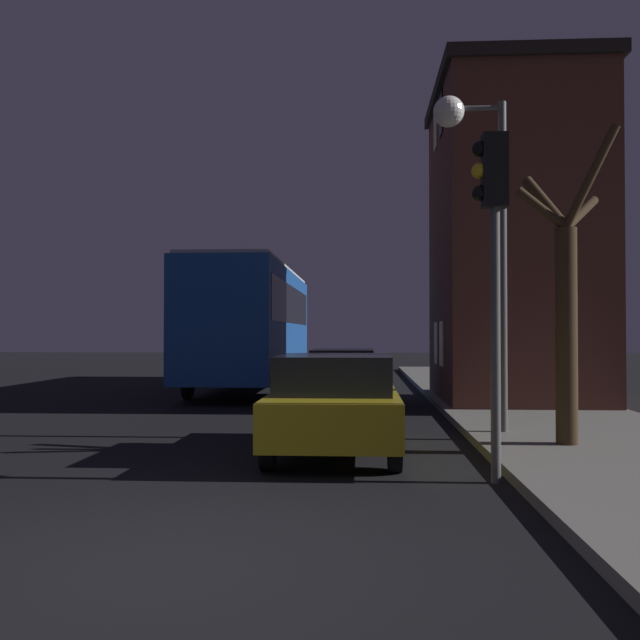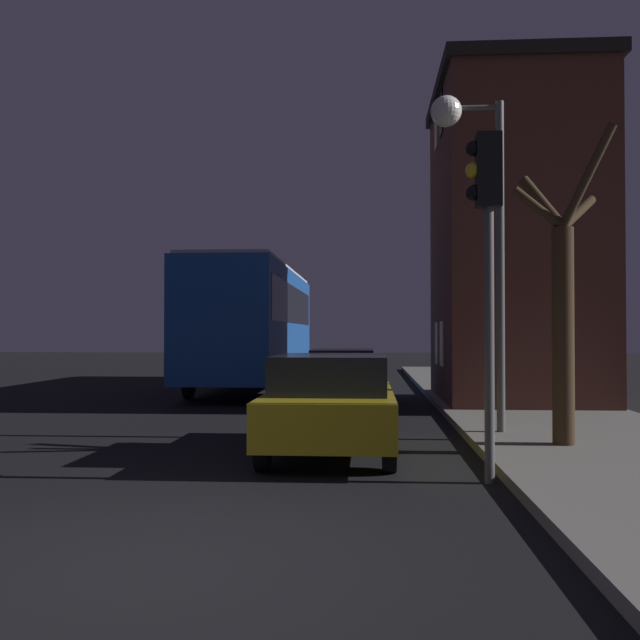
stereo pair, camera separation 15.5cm
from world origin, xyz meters
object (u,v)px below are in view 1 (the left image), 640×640
object	(u,v)px
bare_tree	(566,305)
car_near_lane	(335,402)
streetlamp	(472,175)
car_mid_lane	(343,375)
traffic_light	(492,232)
bus	(253,318)

from	to	relation	value
bare_tree	car_near_lane	bearing A→B (deg)	-174.82
bare_tree	streetlamp	bearing A→B (deg)	132.92
bare_tree	car_mid_lane	size ratio (longest dim) A/B	1.11
traffic_light	car_near_lane	world-z (taller)	traffic_light
traffic_light	bus	size ratio (longest dim) A/B	0.36
traffic_light	bus	distance (m)	15.30
streetlamp	bare_tree	distance (m)	2.89
traffic_light	bus	bearing A→B (deg)	109.67
traffic_light	car_mid_lane	bearing A→B (deg)	102.57
streetlamp	traffic_light	xyz separation A→B (m)	(-0.29, -3.51, -1.48)
bare_tree	bus	size ratio (longest dim) A/B	0.40
streetlamp	car_mid_lane	xyz separation A→B (m)	(-2.36, 5.79, -3.78)
streetlamp	car_near_lane	size ratio (longest dim) A/B	1.38
bus	bare_tree	bearing A→B (deg)	-61.39
bare_tree	bus	world-z (taller)	bare_tree
streetlamp	bus	size ratio (longest dim) A/B	0.48
bus	car_near_lane	size ratio (longest dim) A/B	2.85
traffic_light	bare_tree	xyz separation A→B (m)	(1.50, 2.21, -0.81)
bus	car_mid_lane	distance (m)	6.15
bus	traffic_light	bearing A→B (deg)	-70.33
traffic_light	bare_tree	world-z (taller)	bare_tree
bare_tree	car_mid_lane	world-z (taller)	bare_tree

